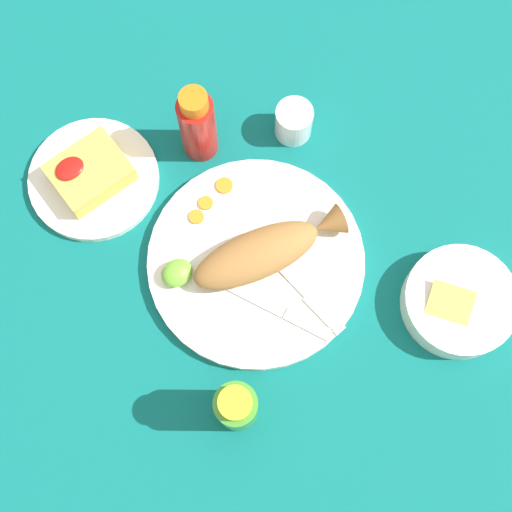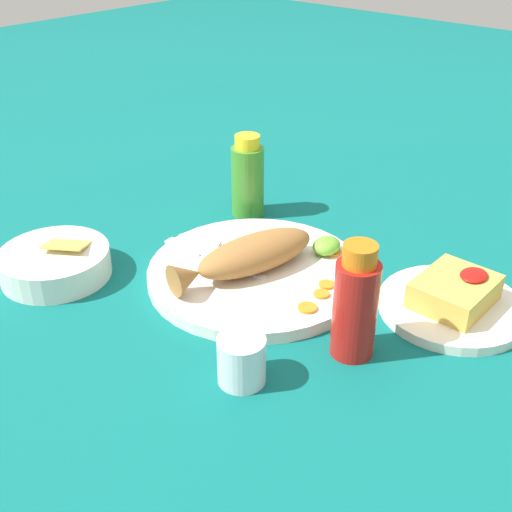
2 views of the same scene
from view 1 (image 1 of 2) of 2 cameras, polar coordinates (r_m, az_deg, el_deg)
ground_plane at (r=1.04m, az=0.00°, el=-0.58°), size 4.00×4.00×0.00m
main_plate at (r=1.03m, az=0.00°, el=-0.45°), size 0.31×0.31×0.02m
fried_fish at (r=1.00m, az=0.66°, el=0.37°), size 0.23×0.11×0.05m
fork_near at (r=1.01m, az=3.73°, el=-2.78°), size 0.03×0.19×0.00m
fork_far at (r=1.01m, az=1.72°, el=-4.48°), size 0.09×0.17×0.00m
carrot_slice_near at (r=1.06m, az=-2.55°, el=5.66°), size 0.03×0.03×0.00m
carrot_slice_mid at (r=1.05m, az=-4.04°, el=4.25°), size 0.02×0.02×0.00m
carrot_slice_far at (r=1.05m, az=-4.80°, el=3.15°), size 0.02×0.02×0.00m
carrot_slice_extra at (r=1.02m, az=-6.83°, el=-1.41°), size 0.03×0.03×0.00m
lime_wedge_main at (r=1.01m, az=-6.34°, el=-1.35°), size 0.05×0.04×0.03m
hot_sauce_bottle_red at (r=1.05m, az=-4.70°, el=10.41°), size 0.05×0.05×0.15m
hot_sauce_bottle_green at (r=0.94m, az=-1.57°, el=-11.99°), size 0.06×0.06×0.14m
salt_cup at (r=1.10m, az=3.02°, el=10.59°), size 0.06×0.06×0.06m
side_plate_fries at (r=1.10m, az=-12.84°, el=6.03°), size 0.20×0.20×0.01m
fries_pile at (r=1.08m, az=-13.17°, el=6.53°), size 0.11×0.09×0.04m
guacamole_bowl at (r=1.04m, az=15.95°, el=-3.52°), size 0.16×0.16×0.05m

